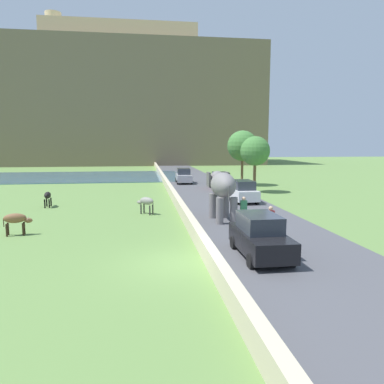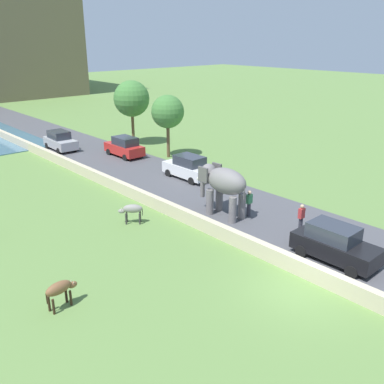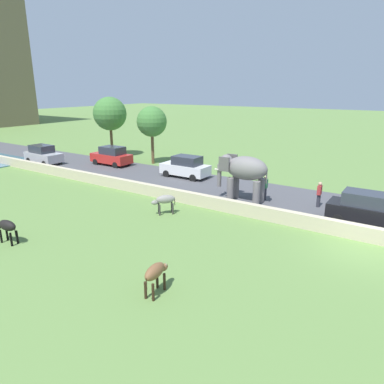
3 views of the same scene
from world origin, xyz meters
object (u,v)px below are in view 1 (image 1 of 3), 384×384
(car_silver, at_px, (184,176))
(cow_black, at_px, (48,196))
(person_beside_elephant, at_px, (244,210))
(person_trailing, at_px, (270,221))
(cow_grey, at_px, (146,202))
(car_black, at_px, (260,236))
(car_white, at_px, (243,191))
(car_red, at_px, (220,181))
(elephant, at_px, (222,188))
(cow_brown, at_px, (16,219))

(car_silver, relative_size, cow_black, 2.88)
(person_beside_elephant, height_order, person_trailing, same)
(person_beside_elephant, xyz_separation_m, cow_grey, (-5.63, 3.83, -0.04))
(person_beside_elephant, distance_m, car_silver, 22.15)
(person_beside_elephant, height_order, car_black, car_black)
(car_white, height_order, cow_grey, car_white)
(car_red, height_order, cow_grey, car_red)
(elephant, height_order, car_red, elephant)
(person_beside_elephant, distance_m, cow_brown, 12.34)
(elephant, xyz_separation_m, cow_brown, (-11.24, -2.07, -1.20))
(person_beside_elephant, relative_size, cow_grey, 1.29)
(car_red, relative_size, car_black, 1.00)
(cow_black, distance_m, cow_brown, 8.54)
(cow_grey, xyz_separation_m, cow_brown, (-6.67, -4.79, 0.00))
(car_silver, bearing_deg, car_white, -77.68)
(car_white, bearing_deg, car_black, -102.81)
(car_silver, xyz_separation_m, cow_brown, (-11.26, -23.09, -0.06))
(cow_brown, bearing_deg, car_silver, 64.01)
(car_red, bearing_deg, cow_black, -150.14)
(person_trailing, relative_size, car_red, 0.41)
(car_silver, relative_size, car_red, 1.01)
(person_beside_elephant, distance_m, car_black, 6.24)
(person_beside_elephant, relative_size, cow_black, 1.16)
(elephant, height_order, car_white, elephant)
(car_red, distance_m, cow_black, 17.26)
(car_red, xyz_separation_m, car_white, (0.00, -8.44, 0.00))
(car_silver, relative_size, car_white, 1.01)
(person_beside_elephant, distance_m, cow_black, 14.92)
(person_beside_elephant, bearing_deg, elephant, 133.60)
(car_silver, distance_m, car_black, 28.28)
(car_silver, height_order, car_white, same)
(cow_grey, height_order, cow_brown, same)
(car_silver, height_order, cow_brown, car_silver)
(person_trailing, bearing_deg, person_beside_elephant, 97.55)
(elephant, xyz_separation_m, car_white, (3.16, 6.60, -1.14))
(elephant, relative_size, car_black, 0.87)
(car_red, bearing_deg, cow_brown, -130.09)
(cow_black, bearing_deg, person_trailing, -39.21)
(person_beside_elephant, distance_m, cow_grey, 6.81)
(person_beside_elephant, height_order, cow_black, person_beside_elephant)
(car_silver, height_order, car_red, same)
(car_white, distance_m, cow_brown, 16.81)
(car_red, relative_size, cow_black, 2.85)
(car_white, bearing_deg, person_beside_elephant, -105.26)
(car_silver, distance_m, car_red, 6.76)
(car_black, xyz_separation_m, cow_brown, (-11.25, 5.20, -0.06))
(person_beside_elephant, relative_size, cow_brown, 1.15)
(person_beside_elephant, relative_size, person_trailing, 1.00)
(person_beside_elephant, bearing_deg, car_black, -99.66)
(car_white, bearing_deg, person_trailing, -98.62)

